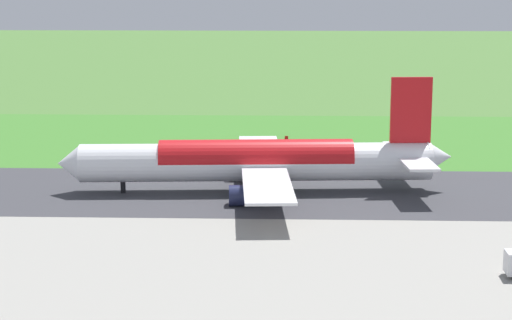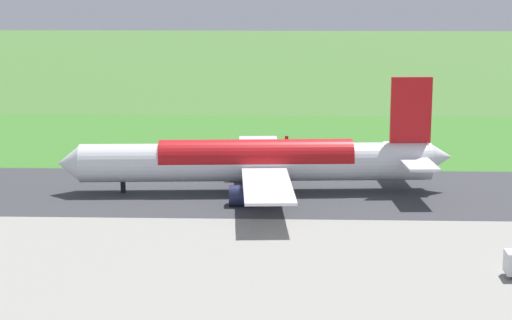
# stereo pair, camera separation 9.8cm
# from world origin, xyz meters

# --- Properties ---
(ground_plane) EXTENTS (800.00, 800.00, 0.00)m
(ground_plane) POSITION_xyz_m (0.00, 0.00, 0.00)
(ground_plane) COLOR #477233
(runway_asphalt) EXTENTS (600.00, 28.58, 0.06)m
(runway_asphalt) POSITION_xyz_m (0.00, 0.00, 0.03)
(runway_asphalt) COLOR #38383D
(runway_asphalt) RESTS_ON ground
(grass_verge_foreground) EXTENTS (600.00, 80.00, 0.04)m
(grass_verge_foreground) POSITION_xyz_m (0.00, -30.22, 0.02)
(grass_verge_foreground) COLOR #3C782B
(grass_verge_foreground) RESTS_ON ground
(airliner_main) EXTENTS (54.14, 44.31, 15.88)m
(airliner_main) POSITION_xyz_m (-14.97, -0.03, 4.35)
(airliner_main) COLOR white
(airliner_main) RESTS_ON ground
(no_stopping_sign) EXTENTS (0.60, 0.10, 2.54)m
(no_stopping_sign) POSITION_xyz_m (-18.70, -30.48, 1.51)
(no_stopping_sign) COLOR slate
(no_stopping_sign) RESTS_ON ground
(traffic_cone_orange) EXTENTS (0.40, 0.40, 0.55)m
(traffic_cone_orange) POSITION_xyz_m (-10.75, -32.56, 0.28)
(traffic_cone_orange) COLOR orange
(traffic_cone_orange) RESTS_ON ground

